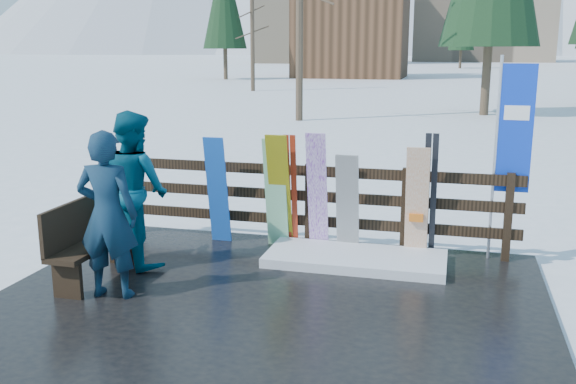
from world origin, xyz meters
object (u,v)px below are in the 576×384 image
(snowboard_0, at_px, (218,190))
(rental_flag, at_px, (511,136))
(bench, at_px, (90,237))
(snowboard_2, at_px, (280,191))
(person_back, at_px, (134,189))
(snowboard_3, at_px, (317,192))
(snowboard_1, at_px, (276,193))
(snowboard_4, at_px, (347,204))
(snowboard_5, at_px, (417,203))
(person_front, at_px, (108,215))

(snowboard_0, bearing_deg, rental_flag, 4.05)
(bench, relative_size, rental_flag, 0.58)
(snowboard_0, bearing_deg, snowboard_2, 0.00)
(person_back, bearing_deg, snowboard_3, -123.30)
(snowboard_1, xyz_separation_m, snowboard_3, (0.57, -0.00, 0.05))
(snowboard_0, distance_m, snowboard_4, 1.82)
(snowboard_5, xyz_separation_m, person_back, (-3.40, -1.09, 0.23))
(snowboard_2, distance_m, snowboard_4, 0.93)
(snowboard_5, distance_m, person_back, 3.58)
(snowboard_2, distance_m, snowboard_5, 1.82)
(snowboard_0, distance_m, snowboard_2, 0.89)
(snowboard_1, bearing_deg, rental_flag, 5.19)
(snowboard_0, height_order, person_back, person_back)
(snowboard_2, xyz_separation_m, person_front, (-1.34, -2.15, 0.13))
(snowboard_1, relative_size, person_back, 0.80)
(snowboard_4, bearing_deg, bench, -147.82)
(bench, bearing_deg, snowboard_3, 36.42)
(snowboard_2, xyz_separation_m, rental_flag, (2.92, 0.27, 0.81))
(rental_flag, distance_m, person_front, 4.94)
(snowboard_3, bearing_deg, snowboard_1, 180.00)
(snowboard_2, height_order, rental_flag, rental_flag)
(person_back, bearing_deg, snowboard_4, -127.26)
(person_front, bearing_deg, snowboard_5, -151.76)
(snowboard_1, bearing_deg, snowboard_2, -0.00)
(snowboard_0, height_order, rental_flag, rental_flag)
(snowboard_4, xyz_separation_m, person_back, (-2.50, -1.09, 0.30))
(snowboard_0, xyz_separation_m, snowboard_1, (0.84, 0.00, 0.01))
(snowboard_1, xyz_separation_m, person_back, (-1.52, -1.09, 0.21))
(person_back, bearing_deg, person_front, 131.82)
(bench, relative_size, snowboard_2, 0.92)
(snowboard_2, bearing_deg, snowboard_0, 180.00)
(bench, xyz_separation_m, snowboard_5, (3.66, 1.74, 0.23))
(snowboard_3, bearing_deg, snowboard_2, 180.00)
(snowboard_4, bearing_deg, snowboard_5, 0.00)
(rental_flag, bearing_deg, person_front, -150.42)
(bench, relative_size, snowboard_5, 1.00)
(snowboard_3, bearing_deg, rental_flag, 6.42)
(snowboard_1, relative_size, rental_flag, 0.60)
(snowboard_2, height_order, person_back, person_back)
(snowboard_3, relative_size, person_front, 0.89)
(person_back, bearing_deg, bench, 96.91)
(bench, distance_m, person_back, 0.83)
(bench, distance_m, person_front, 0.76)
(bench, bearing_deg, snowboard_2, 43.43)
(bench, xyz_separation_m, person_front, (0.50, -0.41, 0.41))
(bench, height_order, snowboard_4, snowboard_4)
(snowboard_1, relative_size, snowboard_5, 1.03)
(snowboard_5, height_order, person_front, person_front)
(snowboard_2, bearing_deg, person_front, -121.91)
(snowboard_2, distance_m, snowboard_3, 0.52)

